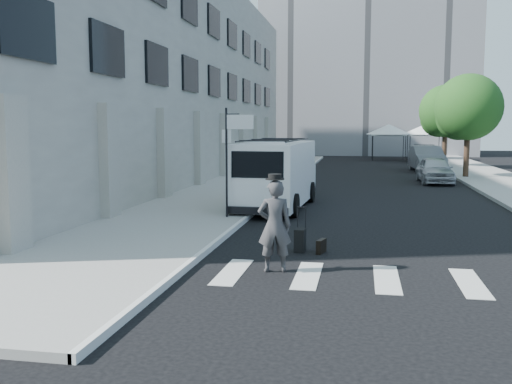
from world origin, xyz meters
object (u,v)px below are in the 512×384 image
at_px(briefcase, 321,246).
at_px(cargo_van, 276,174).
at_px(parked_car_a, 435,170).
at_px(parked_car_b, 427,159).
at_px(parked_car_c, 424,153).
at_px(businessman, 275,226).
at_px(suitcase, 300,240).

xyz_separation_m(briefcase, cargo_van, (-2.22, 7.48, 1.10)).
relative_size(parked_car_a, parked_car_b, 0.80).
xyz_separation_m(parked_car_a, parked_car_c, (1.25, 18.06, 0.03)).
distance_m(businessman, briefcase, 2.27).
bearing_deg(businessman, parked_car_c, -113.61).
bearing_deg(parked_car_b, suitcase, -105.98).
distance_m(briefcase, suitcase, 0.55).
distance_m(businessman, parked_car_a, 20.88).
height_order(briefcase, parked_car_a, parked_car_a).
relative_size(businessman, cargo_van, 0.29).
relative_size(parked_car_a, parked_car_c, 0.82).
bearing_deg(parked_car_c, businessman, -93.84).
relative_size(suitcase, parked_car_c, 0.22).
height_order(suitcase, parked_car_c, parked_car_c).
relative_size(cargo_van, parked_car_c, 1.32).
xyz_separation_m(businessman, parked_car_c, (6.93, 38.16, -0.25)).
height_order(briefcase, suitcase, suitcase).
bearing_deg(parked_car_c, briefcase, -93.06).
bearing_deg(parked_car_a, parked_car_c, 84.58).
distance_m(cargo_van, parked_car_c, 29.92).
distance_m(briefcase, parked_car_c, 36.73).
bearing_deg(suitcase, parked_car_c, 83.28).
bearing_deg(parked_car_c, suitcase, -93.89).
distance_m(briefcase, cargo_van, 7.88).
bearing_deg(parked_car_b, briefcase, -104.84).
relative_size(suitcase, cargo_van, 0.16).
bearing_deg(suitcase, cargo_van, 106.52).
bearing_deg(parked_car_a, parked_car_b, 85.50).
height_order(briefcase, parked_car_b, parked_car_b).
xyz_separation_m(briefcase, parked_car_c, (6.07, 36.22, 0.57)).
height_order(businessman, cargo_van, cargo_van).
xyz_separation_m(suitcase, parked_car_b, (5.77, 26.01, 0.57)).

